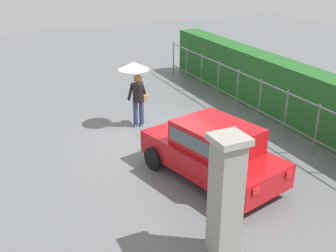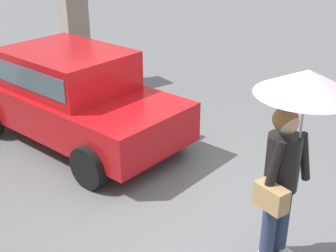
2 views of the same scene
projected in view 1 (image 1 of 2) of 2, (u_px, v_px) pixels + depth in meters
ground_plane at (164, 140)px, 12.45m from camera, size 40.00×40.00×0.00m
car at (213, 149)px, 10.07m from camera, size 3.98×2.51×1.48m
pedestrian at (136, 79)px, 12.86m from camera, size 0.96×0.96×2.11m
gate_pillar at (226, 196)px, 7.37m from camera, size 0.60×0.60×2.42m
fence_section at (248, 94)px, 13.87m from camera, size 11.39×0.05×1.50m
hedge_row at (273, 86)px, 14.22m from camera, size 12.34×0.90×1.90m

